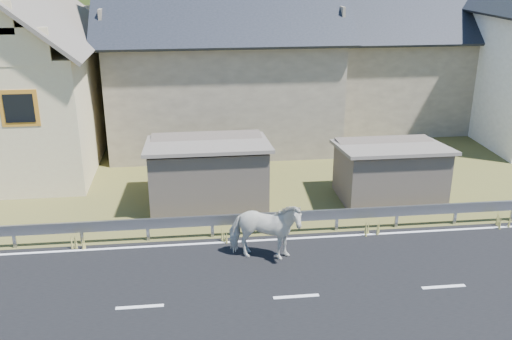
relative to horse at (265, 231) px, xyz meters
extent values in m
plane|color=#3D4116|center=(0.56, -2.06, -0.94)|extent=(160.00, 160.00, 0.00)
cube|color=black|center=(0.56, -2.06, -0.92)|extent=(60.00, 7.00, 0.04)
cube|color=silver|center=(0.56, -2.06, -0.90)|extent=(60.00, 6.60, 0.01)
cube|color=#93969B|center=(0.56, 1.62, -0.36)|extent=(28.00, 0.08, 0.34)
cube|color=#93969B|center=(-7.44, 1.64, -0.59)|extent=(0.10, 0.06, 0.70)
cube|color=#93969B|center=(-5.44, 1.64, -0.59)|extent=(0.10, 0.06, 0.70)
cube|color=#93969B|center=(-3.44, 1.64, -0.59)|extent=(0.10, 0.06, 0.70)
cube|color=#93969B|center=(-1.44, 1.64, -0.59)|extent=(0.10, 0.06, 0.70)
cube|color=#93969B|center=(0.56, 1.64, -0.59)|extent=(0.10, 0.06, 0.70)
cube|color=#93969B|center=(2.56, 1.64, -0.59)|extent=(0.10, 0.06, 0.70)
cube|color=#93969B|center=(4.56, 1.64, -0.59)|extent=(0.10, 0.06, 0.70)
cube|color=#93969B|center=(6.56, 1.64, -0.59)|extent=(0.10, 0.06, 0.70)
cube|color=#93969B|center=(8.56, 1.64, -0.59)|extent=(0.10, 0.06, 0.70)
cube|color=brown|center=(-1.44, 4.44, 0.16)|extent=(4.30, 3.30, 2.40)
cube|color=brown|center=(5.06, 3.94, 0.06)|extent=(3.80, 2.90, 2.20)
cube|color=beige|center=(-9.44, 9.94, 1.56)|extent=(7.00, 9.00, 5.00)
cube|color=#C47E21|center=(-7.84, 5.44, 2.46)|extent=(1.30, 0.12, 1.30)
cube|color=gray|center=(-0.44, 12.94, 1.56)|extent=(10.00, 9.00, 5.00)
cube|color=gray|center=(9.56, 14.94, 1.36)|extent=(9.00, 8.00, 4.60)
ellipsoid|color=#213D15|center=(5.56, 177.94, -20.94)|extent=(440.00, 280.00, 260.00)
imported|color=beige|center=(0.00, 0.00, 0.00)|extent=(1.45, 2.31, 1.81)
camera|label=1|loc=(-1.95, -14.53, 7.38)|focal=40.00mm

